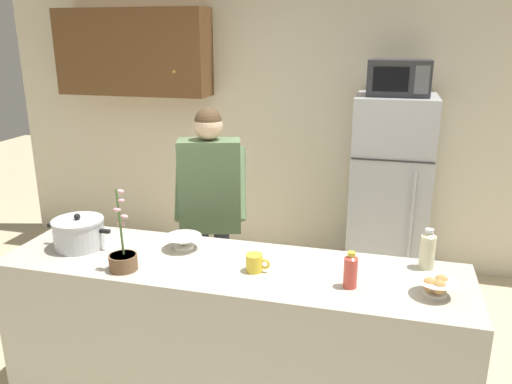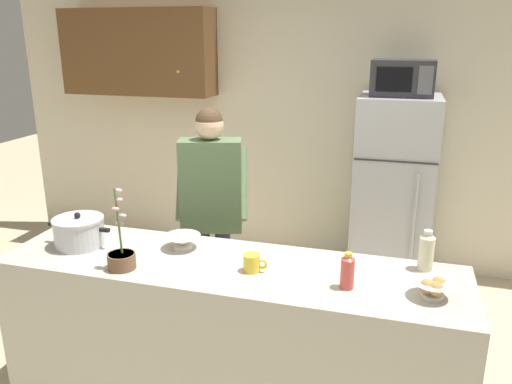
{
  "view_description": "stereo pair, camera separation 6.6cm",
  "coord_description": "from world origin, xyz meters",
  "px_view_note": "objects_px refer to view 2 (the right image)",
  "views": [
    {
      "loc": [
        0.79,
        -2.42,
        2.12
      ],
      "look_at": [
        0.0,
        0.55,
        1.17
      ],
      "focal_mm": 35.65,
      "sensor_mm": 36.0,
      "label": 1
    },
    {
      "loc": [
        0.85,
        -2.4,
        2.12
      ],
      "look_at": [
        0.0,
        0.55,
        1.17
      ],
      "focal_mm": 35.65,
      "sensor_mm": 36.0,
      "label": 2
    }
  ],
  "objects_px": {
    "microwave": "(402,78)",
    "cooking_pot": "(80,231)",
    "person_near_pot": "(211,197)",
    "coffee_mug": "(252,263)",
    "bread_bowl": "(433,288)",
    "refrigerator": "(393,195)",
    "empty_bowl": "(183,241)",
    "bottle_near_edge": "(426,251)",
    "bottle_mid_counter": "(347,271)",
    "potted_orchid": "(121,257)"
  },
  "relations": [
    {
      "from": "coffee_mug",
      "to": "bread_bowl",
      "type": "relative_size",
      "value": 0.66
    },
    {
      "from": "microwave",
      "to": "potted_orchid",
      "type": "xyz_separation_m",
      "value": [
        -1.36,
        -2.03,
        -0.81
      ]
    },
    {
      "from": "person_near_pot",
      "to": "bottle_mid_counter",
      "type": "distance_m",
      "value": 1.34
    },
    {
      "from": "bottle_near_edge",
      "to": "bottle_mid_counter",
      "type": "xyz_separation_m",
      "value": [
        -0.38,
        -0.32,
        -0.02
      ]
    },
    {
      "from": "bread_bowl",
      "to": "coffee_mug",
      "type": "bearing_deg",
      "value": 177.84
    },
    {
      "from": "bottle_mid_counter",
      "to": "potted_orchid",
      "type": "relative_size",
      "value": 0.42
    },
    {
      "from": "refrigerator",
      "to": "bread_bowl",
      "type": "xyz_separation_m",
      "value": [
        0.23,
        -1.93,
        0.14
      ]
    },
    {
      "from": "microwave",
      "to": "empty_bowl",
      "type": "height_order",
      "value": "microwave"
    },
    {
      "from": "bottle_near_edge",
      "to": "microwave",
      "type": "bearing_deg",
      "value": 97.33
    },
    {
      "from": "refrigerator",
      "to": "bottle_near_edge",
      "type": "xyz_separation_m",
      "value": [
        0.21,
        -1.62,
        0.2
      ]
    },
    {
      "from": "bottle_mid_counter",
      "to": "person_near_pot",
      "type": "bearing_deg",
      "value": 140.9
    },
    {
      "from": "empty_bowl",
      "to": "bottle_mid_counter",
      "type": "bearing_deg",
      "value": -13.08
    },
    {
      "from": "empty_bowl",
      "to": "coffee_mug",
      "type": "bearing_deg",
      "value": -20.45
    },
    {
      "from": "refrigerator",
      "to": "bread_bowl",
      "type": "bearing_deg",
      "value": -83.13
    },
    {
      "from": "person_near_pot",
      "to": "bottle_near_edge",
      "type": "xyz_separation_m",
      "value": [
        1.41,
        -0.52,
        -0.01
      ]
    },
    {
      "from": "bread_bowl",
      "to": "bottle_near_edge",
      "type": "bearing_deg",
      "value": 94.95
    },
    {
      "from": "cooking_pot",
      "to": "microwave",
      "type": "bearing_deg",
      "value": 46.01
    },
    {
      "from": "bread_bowl",
      "to": "potted_orchid",
      "type": "xyz_separation_m",
      "value": [
        -1.59,
        -0.13,
        0.02
      ]
    },
    {
      "from": "cooking_pot",
      "to": "coffee_mug",
      "type": "xyz_separation_m",
      "value": [
        1.08,
        -0.05,
        -0.04
      ]
    },
    {
      "from": "coffee_mug",
      "to": "potted_orchid",
      "type": "xyz_separation_m",
      "value": [
        -0.68,
        -0.16,
        0.02
      ]
    },
    {
      "from": "microwave",
      "to": "person_near_pot",
      "type": "height_order",
      "value": "microwave"
    },
    {
      "from": "refrigerator",
      "to": "cooking_pot",
      "type": "relative_size",
      "value": 4.06
    },
    {
      "from": "bottle_mid_counter",
      "to": "potted_orchid",
      "type": "bearing_deg",
      "value": -174.65
    },
    {
      "from": "refrigerator",
      "to": "coffee_mug",
      "type": "distance_m",
      "value": 2.02
    },
    {
      "from": "bread_bowl",
      "to": "potted_orchid",
      "type": "bearing_deg",
      "value": -175.46
    },
    {
      "from": "bottle_mid_counter",
      "to": "bottle_near_edge",
      "type": "bearing_deg",
      "value": 40.67
    },
    {
      "from": "coffee_mug",
      "to": "bottle_near_edge",
      "type": "relative_size",
      "value": 0.58
    },
    {
      "from": "refrigerator",
      "to": "empty_bowl",
      "type": "xyz_separation_m",
      "value": [
        -1.16,
        -1.72,
        0.14
      ]
    },
    {
      "from": "person_near_pot",
      "to": "potted_orchid",
      "type": "xyz_separation_m",
      "value": [
        -0.15,
        -0.95,
        -0.05
      ]
    },
    {
      "from": "person_near_pot",
      "to": "coffee_mug",
      "type": "xyz_separation_m",
      "value": [
        0.53,
        -0.79,
        -0.07
      ]
    },
    {
      "from": "bottle_near_edge",
      "to": "empty_bowl",
      "type": "bearing_deg",
      "value": -175.94
    },
    {
      "from": "bottle_near_edge",
      "to": "refrigerator",
      "type": "bearing_deg",
      "value": 97.23
    },
    {
      "from": "refrigerator",
      "to": "bottle_near_edge",
      "type": "distance_m",
      "value": 1.65
    },
    {
      "from": "refrigerator",
      "to": "microwave",
      "type": "height_order",
      "value": "microwave"
    },
    {
      "from": "refrigerator",
      "to": "microwave",
      "type": "bearing_deg",
      "value": -89.93
    },
    {
      "from": "coffee_mug",
      "to": "empty_bowl",
      "type": "xyz_separation_m",
      "value": [
        -0.48,
        0.18,
        -0.0
      ]
    },
    {
      "from": "bottle_near_edge",
      "to": "potted_orchid",
      "type": "height_order",
      "value": "potted_orchid"
    },
    {
      "from": "coffee_mug",
      "to": "empty_bowl",
      "type": "relative_size",
      "value": 0.62
    },
    {
      "from": "bottle_mid_counter",
      "to": "microwave",
      "type": "bearing_deg",
      "value": 84.87
    },
    {
      "from": "cooking_pot",
      "to": "bottle_mid_counter",
      "type": "xyz_separation_m",
      "value": [
        1.59,
        -0.1,
        0.01
      ]
    },
    {
      "from": "bottle_mid_counter",
      "to": "cooking_pot",
      "type": "bearing_deg",
      "value": 176.37
    },
    {
      "from": "bread_bowl",
      "to": "bottle_mid_counter",
      "type": "distance_m",
      "value": 0.41
    },
    {
      "from": "microwave",
      "to": "cooking_pot",
      "type": "height_order",
      "value": "microwave"
    },
    {
      "from": "refrigerator",
      "to": "bottle_near_edge",
      "type": "bearing_deg",
      "value": -82.77
    },
    {
      "from": "cooking_pot",
      "to": "bottle_near_edge",
      "type": "relative_size",
      "value": 1.83
    },
    {
      "from": "refrigerator",
      "to": "person_near_pot",
      "type": "height_order",
      "value": "person_near_pot"
    },
    {
      "from": "coffee_mug",
      "to": "bread_bowl",
      "type": "xyz_separation_m",
      "value": [
        0.91,
        -0.03,
        0.0
      ]
    },
    {
      "from": "bread_bowl",
      "to": "bottle_near_edge",
      "type": "xyz_separation_m",
      "value": [
        -0.03,
        0.31,
        0.06
      ]
    },
    {
      "from": "microwave",
      "to": "potted_orchid",
      "type": "bearing_deg",
      "value": -123.73
    },
    {
      "from": "coffee_mug",
      "to": "refrigerator",
      "type": "bearing_deg",
      "value": 70.39
    }
  ]
}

